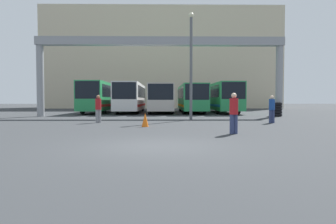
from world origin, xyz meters
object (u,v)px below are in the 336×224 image
at_px(bus_slot_4, 222,96).
at_px(lamp_post, 191,62).
at_px(bus_slot_0, 99,96).
at_px(pedestrian_near_center, 234,112).
at_px(bus_slot_3, 191,97).
at_px(tire_stack, 276,109).
at_px(traffic_cone, 145,120).
at_px(pedestrian_mid_left, 98,108).
at_px(bus_slot_1, 131,96).
at_px(pedestrian_near_right, 272,108).
at_px(bus_slot_2, 161,97).

bearing_deg(bus_slot_4, lamp_post, -110.93).
relative_size(bus_slot_0, pedestrian_near_center, 6.02).
relative_size(bus_slot_3, tire_stack, 10.21).
bearing_deg(lamp_post, pedestrian_near_center, -83.51).
height_order(bus_slot_0, traffic_cone, bus_slot_0).
height_order(pedestrian_near_center, pedestrian_mid_left, pedestrian_mid_left).
relative_size(bus_slot_1, pedestrian_near_right, 7.37).
distance_m(bus_slot_2, bus_slot_4, 6.74).
relative_size(bus_slot_1, traffic_cone, 16.80).
bearing_deg(tire_stack, bus_slot_1, 148.44).
bearing_deg(bus_slot_3, bus_slot_2, -165.03).
distance_m(traffic_cone, lamp_post, 7.16).
height_order(bus_slot_0, bus_slot_1, bus_slot_0).
distance_m(bus_slot_4, traffic_cone, 18.80).
relative_size(bus_slot_1, lamp_post, 1.65).
xyz_separation_m(bus_slot_1, tire_stack, (13.29, -8.16, -1.22)).
relative_size(bus_slot_1, bus_slot_3, 1.01).
bearing_deg(pedestrian_near_right, pedestrian_near_center, -121.44).
relative_size(bus_slot_0, bus_slot_2, 0.98).
relative_size(bus_slot_4, pedestrian_near_right, 6.47).
bearing_deg(tire_stack, traffic_cone, -137.27).
bearing_deg(bus_slot_4, pedestrian_mid_left, -126.21).
relative_size(bus_slot_4, pedestrian_mid_left, 6.34).
bearing_deg(bus_slot_2, lamp_post, -79.24).
relative_size(bus_slot_3, pedestrian_near_right, 7.27).
bearing_deg(traffic_cone, bus_slot_3, 77.19).
height_order(traffic_cone, lamp_post, lamp_post).
relative_size(bus_slot_0, traffic_cone, 13.88).
bearing_deg(lamp_post, tire_stack, 29.92).
xyz_separation_m(bus_slot_2, pedestrian_mid_left, (-3.78, -14.14, -0.82)).
height_order(bus_slot_3, traffic_cone, bus_slot_3).
bearing_deg(lamp_post, bus_slot_0, 127.82).
relative_size(pedestrian_near_center, pedestrian_near_right, 1.01).
relative_size(pedestrian_near_center, pedestrian_mid_left, 0.99).
bearing_deg(bus_slot_4, pedestrian_near_center, -99.75).
height_order(bus_slot_1, tire_stack, bus_slot_1).
height_order(tire_stack, lamp_post, lamp_post).
distance_m(pedestrian_near_right, tire_stack, 7.96).
xyz_separation_m(traffic_cone, tire_stack, (10.62, 9.81, 0.23)).
xyz_separation_m(pedestrian_mid_left, pedestrian_near_right, (10.68, -0.40, -0.02)).
relative_size(bus_slot_2, pedestrian_mid_left, 6.08).
bearing_deg(lamp_post, bus_slot_4, 69.07).
xyz_separation_m(bus_slot_1, pedestrian_near_right, (10.27, -15.52, -0.93)).
bearing_deg(lamp_post, bus_slot_2, 100.76).
bearing_deg(pedestrian_mid_left, bus_slot_1, -123.96).
distance_m(bus_slot_0, bus_slot_4, 13.47).
bearing_deg(pedestrian_near_center, bus_slot_1, -86.71).
distance_m(bus_slot_0, tire_stack, 18.14).
xyz_separation_m(bus_slot_0, pedestrian_near_right, (13.64, -14.44, -0.97)).
xyz_separation_m(bus_slot_0, pedestrian_near_center, (9.93, -20.24, -0.96)).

